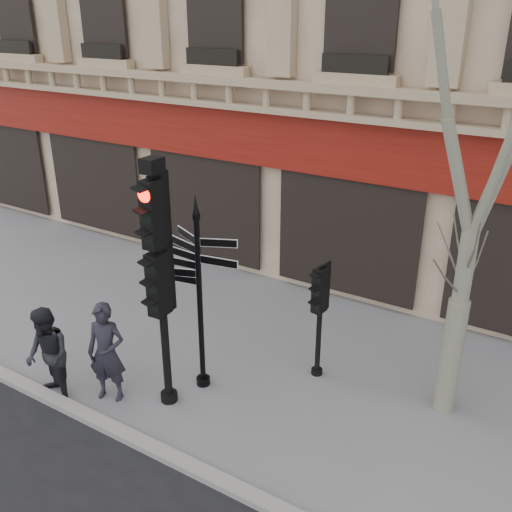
# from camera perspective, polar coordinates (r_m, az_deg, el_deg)

# --- Properties ---
(ground) EXTENTS (80.00, 80.00, 0.00)m
(ground) POSITION_cam_1_polar(r_m,az_deg,el_deg) (10.16, -3.02, -15.24)
(ground) COLOR slate
(ground) RESTS_ON ground
(kerb) EXTENTS (80.00, 0.25, 0.12)m
(kerb) POSITION_cam_1_polar(r_m,az_deg,el_deg) (9.29, -8.23, -19.42)
(kerb) COLOR gray
(kerb) RESTS_ON ground
(fingerpost) EXTENTS (1.53, 1.53, 3.64)m
(fingerpost) POSITION_cam_1_polar(r_m,az_deg,el_deg) (9.58, -5.81, -0.70)
(fingerpost) COLOR black
(fingerpost) RESTS_ON ground
(traffic_signal_main) EXTENTS (0.49, 0.36, 4.35)m
(traffic_signal_main) POSITION_cam_1_polar(r_m,az_deg,el_deg) (9.10, -9.68, -0.17)
(traffic_signal_main) COLOR black
(traffic_signal_main) RESTS_ON ground
(traffic_signal_secondary) EXTENTS (0.40, 0.31, 2.20)m
(traffic_signal_secondary) POSITION_cam_1_polar(r_m,az_deg,el_deg) (10.28, 6.45, -4.58)
(traffic_signal_secondary) COLOR black
(traffic_signal_secondary) RESTS_ON ground
(plane_tree) EXTENTS (3.05, 3.05, 8.11)m
(plane_tree) POSITION_cam_1_polar(r_m,az_deg,el_deg) (8.66, 23.07, 17.39)
(plane_tree) COLOR gray
(plane_tree) RESTS_ON ground
(pedestrian_a) EXTENTS (0.79, 0.66, 1.85)m
(pedestrian_a) POSITION_cam_1_polar(r_m,az_deg,el_deg) (10.26, -14.71, -9.30)
(pedestrian_a) COLOR black
(pedestrian_a) RESTS_ON ground
(pedestrian_b) EXTENTS (1.03, 0.91, 1.77)m
(pedestrian_b) POSITION_cam_1_polar(r_m,az_deg,el_deg) (10.54, -20.09, -9.36)
(pedestrian_b) COLOR black
(pedestrian_b) RESTS_ON ground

